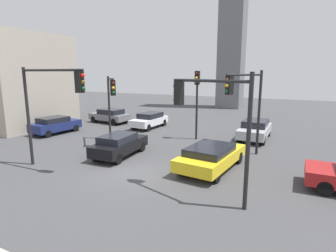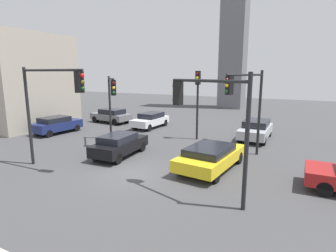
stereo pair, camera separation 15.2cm
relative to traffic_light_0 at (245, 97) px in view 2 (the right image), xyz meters
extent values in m
plane|color=#424244|center=(-4.64, -4.80, -3.64)|extent=(90.27, 90.27, 0.00)
cylinder|color=black|center=(0.65, 1.20, -1.07)|extent=(0.16, 0.16, 5.14)
cylinder|color=black|center=(-0.05, -0.10, 1.24)|extent=(1.52, 2.66, 0.12)
cube|color=black|center=(-0.64, -1.18, 0.69)|extent=(0.43, 0.43, 1.00)
sphere|color=#4C0F0C|center=(-0.74, -1.36, 0.99)|extent=(0.20, 0.20, 0.20)
sphere|color=yellow|center=(-0.74, -1.36, 0.69)|extent=(0.20, 0.20, 0.20)
sphere|color=#14471E|center=(-0.74, -1.36, 0.39)|extent=(0.20, 0.20, 0.20)
cylinder|color=black|center=(-10.19, -6.27, -1.00)|extent=(0.16, 0.16, 5.28)
cylinder|color=black|center=(-8.21, -6.22, 1.48)|extent=(3.97, 0.22, 0.12)
cube|color=black|center=(-6.48, -6.18, 0.93)|extent=(0.33, 0.33, 1.00)
sphere|color=red|center=(-6.28, -6.17, 1.23)|extent=(0.20, 0.20, 0.20)
sphere|color=#594714|center=(-6.28, -6.17, 0.93)|extent=(0.20, 0.20, 0.20)
sphere|color=#14471E|center=(-6.28, -6.17, 0.63)|extent=(0.20, 0.20, 0.20)
cylinder|color=black|center=(1.33, -6.22, -1.12)|extent=(0.16, 0.16, 5.03)
cylinder|color=black|center=(-0.36, -5.70, 1.05)|extent=(3.40, 1.15, 0.12)
cube|color=black|center=(-1.80, -5.26, 0.50)|extent=(0.40, 0.40, 1.00)
sphere|color=#4C0F0C|center=(-1.99, -5.20, 0.80)|extent=(0.20, 0.20, 0.20)
sphere|color=yellow|center=(-1.99, -5.20, 0.50)|extent=(0.20, 0.20, 0.20)
sphere|color=#14471E|center=(-1.99, -5.20, 0.20)|extent=(0.20, 0.20, 0.20)
cylinder|color=black|center=(-10.02, 0.37, -1.26)|extent=(0.16, 0.16, 4.75)
cylinder|color=black|center=(-9.00, -0.66, 0.95)|extent=(2.12, 2.14, 0.12)
cube|color=black|center=(-8.16, -1.51, 0.40)|extent=(0.45, 0.45, 1.00)
sphere|color=#4C0F0C|center=(-8.02, -1.65, 0.70)|extent=(0.20, 0.20, 0.20)
sphere|color=yellow|center=(-8.02, -1.65, 0.40)|extent=(0.20, 0.20, 0.20)
sphere|color=#14471E|center=(-8.02, -1.65, 0.10)|extent=(0.20, 0.20, 0.20)
cylinder|color=black|center=(-4.10, 3.24, -1.07)|extent=(0.16, 0.16, 5.13)
cube|color=black|center=(-4.10, 3.24, 0.99)|extent=(0.32, 0.32, 1.00)
sphere|color=#4C0F0C|center=(-4.10, 3.04, 1.29)|extent=(0.20, 0.20, 0.20)
sphere|color=yellow|center=(-4.10, 3.04, 0.99)|extent=(0.20, 0.20, 0.20)
sphere|color=#14471E|center=(-4.10, 3.04, 0.69)|extent=(0.20, 0.20, 0.20)
cube|color=silver|center=(-9.51, 5.42, -3.02)|extent=(1.94, 4.14, 0.60)
cube|color=black|center=(-9.50, 5.62, -2.51)|extent=(1.64, 2.35, 0.51)
cylinder|color=black|center=(-8.86, 4.00, -3.32)|extent=(0.34, 0.65, 0.63)
cylinder|color=black|center=(-10.29, 4.07, -3.32)|extent=(0.34, 0.65, 0.63)
cylinder|color=black|center=(-8.73, 6.76, -3.32)|extent=(0.34, 0.65, 0.63)
cylinder|color=black|center=(-10.16, 6.83, -3.32)|extent=(0.34, 0.65, 0.63)
cylinder|color=black|center=(4.07, -3.55, -3.32)|extent=(0.64, 0.36, 0.64)
cylinder|color=black|center=(4.07, -1.93, -3.32)|extent=(0.64, 0.36, 0.64)
cube|color=navy|center=(-15.36, -0.05, -3.00)|extent=(2.15, 4.10, 0.69)
cube|color=black|center=(-15.38, -0.24, -2.47)|extent=(1.78, 2.35, 0.46)
cylinder|color=black|center=(-15.98, 1.36, -3.34)|extent=(0.38, 0.61, 0.59)
cylinder|color=black|center=(-14.50, 1.23, -3.34)|extent=(0.38, 0.61, 0.59)
cylinder|color=black|center=(-16.22, -1.32, -3.34)|extent=(0.38, 0.61, 0.59)
cylinder|color=black|center=(-14.74, -1.45, -3.34)|extent=(0.38, 0.61, 0.59)
cube|color=#ADB2B7|center=(-0.10, 5.20, -2.99)|extent=(1.97, 4.53, 0.64)
cube|color=black|center=(-0.10, 5.43, -2.45)|extent=(1.72, 2.54, 0.52)
cylinder|color=black|center=(0.68, 3.66, -3.31)|extent=(0.35, 0.66, 0.66)
cylinder|color=black|center=(-0.91, 3.67, -3.31)|extent=(0.35, 0.66, 0.66)
cylinder|color=black|center=(0.70, 6.73, -3.31)|extent=(0.35, 0.66, 0.66)
cylinder|color=black|center=(-0.88, 6.74, -3.31)|extent=(0.35, 0.66, 0.66)
cube|color=black|center=(-6.78, -2.84, -3.01)|extent=(1.93, 4.10, 0.65)
cube|color=black|center=(-6.77, -3.04, -2.50)|extent=(1.63, 2.33, 0.46)
cylinder|color=black|center=(-7.56, -1.51, -3.33)|extent=(0.34, 0.62, 0.61)
cylinder|color=black|center=(-6.14, -1.44, -3.33)|extent=(0.34, 0.62, 0.61)
cylinder|color=black|center=(-7.42, -4.24, -3.33)|extent=(0.34, 0.62, 0.61)
cylinder|color=black|center=(-6.00, -4.17, -3.33)|extent=(0.34, 0.62, 0.61)
cube|color=yellow|center=(-1.10, -2.54, -3.01)|extent=(2.65, 4.98, 0.59)
cube|color=black|center=(-1.13, -2.77, -2.56)|extent=(2.17, 2.86, 0.40)
cylinder|color=black|center=(-1.80, -0.83, -3.31)|extent=(0.45, 0.69, 0.65)
cylinder|color=black|center=(-0.05, -1.02, -3.31)|extent=(0.45, 0.69, 0.65)
cylinder|color=black|center=(-2.15, -4.05, -3.31)|extent=(0.45, 0.69, 0.65)
cylinder|color=black|center=(-0.41, -4.24, -3.31)|extent=(0.45, 0.69, 0.65)
cube|color=slate|center=(-14.40, 5.85, -3.00)|extent=(4.28, 2.32, 0.59)
cube|color=black|center=(-14.19, 5.82, -2.49)|extent=(2.47, 1.89, 0.53)
cylinder|color=black|center=(-15.87, 5.24, -3.30)|extent=(0.71, 0.41, 0.67)
cylinder|color=black|center=(-15.70, 6.76, -3.30)|extent=(0.71, 0.41, 0.67)
cylinder|color=black|center=(-13.10, 4.93, -3.30)|extent=(0.71, 0.41, 0.67)
cylinder|color=black|center=(-12.92, 6.45, -3.30)|extent=(0.71, 0.41, 0.67)
cube|color=#A89E8E|center=(-23.11, 0.86, 0.56)|extent=(11.67, 7.83, 8.40)
cube|color=slate|center=(-6.50, 23.53, 8.46)|extent=(3.32, 3.32, 24.19)
camera|label=1|loc=(2.89, -15.84, 1.36)|focal=29.01mm
camera|label=2|loc=(3.03, -15.77, 1.36)|focal=29.01mm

